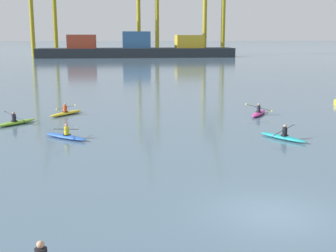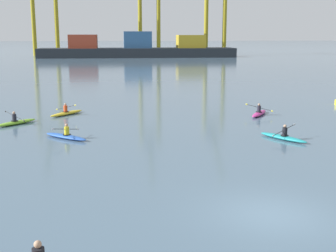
% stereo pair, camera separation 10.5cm
% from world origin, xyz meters
% --- Properties ---
extents(ground_plane, '(800.00, 800.00, 0.00)m').
position_xyz_m(ground_plane, '(0.00, 0.00, 0.00)').
color(ground_plane, slate).
extents(container_barge, '(53.30, 8.52, 6.96)m').
position_xyz_m(container_barge, '(-0.38, 110.43, 2.25)').
color(container_barge, '#1E2328').
rests_on(container_barge, ground).
extents(kayak_yellow, '(2.60, 3.03, 0.95)m').
position_xyz_m(kayak_yellow, '(-9.58, 21.36, 0.17)').
color(kayak_yellow, yellow).
rests_on(kayak_yellow, ground).
extents(kayak_teal, '(2.34, 3.19, 0.95)m').
position_xyz_m(kayak_teal, '(4.56, 11.25, 0.17)').
color(kayak_teal, teal).
rests_on(kayak_teal, ground).
extents(kayak_lime, '(2.68, 2.96, 0.95)m').
position_xyz_m(kayak_lime, '(-12.74, 17.78, 0.17)').
color(kayak_lime, '#7ABC2D').
rests_on(kayak_lime, ground).
extents(kayak_magenta, '(2.32, 3.20, 0.95)m').
position_xyz_m(kayak_magenta, '(5.64, 19.61, 0.17)').
color(kayak_magenta, '#C13384').
rests_on(kayak_magenta, ground).
extents(kayak_blue, '(3.00, 2.64, 0.95)m').
position_xyz_m(kayak_blue, '(-8.66, 12.90, 0.17)').
color(kayak_blue, '#2856B2').
rests_on(kayak_blue, ground).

